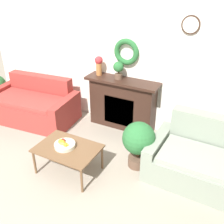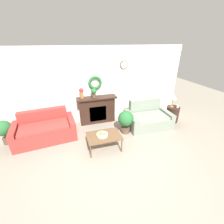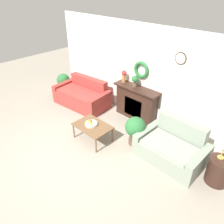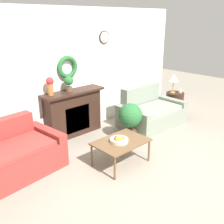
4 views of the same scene
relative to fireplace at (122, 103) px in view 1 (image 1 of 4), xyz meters
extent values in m
plane|color=gray|center=(0.03, -2.53, -0.51)|extent=(16.00, 16.00, 0.00)
cube|color=white|center=(0.03, 0.21, 0.84)|extent=(6.80, 0.06, 2.70)
cylinder|color=#382319|center=(1.07, 0.16, 1.54)|extent=(0.29, 0.02, 0.29)
cylinder|color=white|center=(1.07, 0.15, 1.54)|extent=(0.25, 0.01, 0.25)
torus|color=#286633|center=(0.00, 0.12, 0.99)|extent=(0.48, 0.10, 0.48)
cube|color=#331E16|center=(0.00, 0.01, -0.03)|extent=(1.28, 0.34, 0.96)
cube|color=black|center=(0.00, -0.15, -0.10)|extent=(0.62, 0.02, 0.57)
cube|color=orange|center=(0.00, -0.16, -0.17)|extent=(0.49, 0.01, 0.32)
cube|color=#331E16|center=(0.00, -0.03, 0.47)|extent=(1.42, 0.41, 0.05)
cube|color=#9E332D|center=(-1.77, -0.73, -0.28)|extent=(1.52, 0.89, 0.46)
cube|color=#9E332D|center=(-1.82, -0.25, -0.08)|extent=(1.47, 0.35, 0.86)
cube|color=#9E332D|center=(-2.59, -0.70, -0.21)|extent=(0.26, 0.97, 0.60)
cube|color=#9E332D|center=(-0.98, -0.54, -0.21)|extent=(0.26, 0.97, 0.60)
cube|color=#AD3832|center=(-1.77, -0.73, -0.01)|extent=(1.46, 0.82, 0.08)
cube|color=gray|center=(1.69, -0.96, -0.31)|extent=(1.20, 0.80, 0.40)
cube|color=gray|center=(1.71, -0.46, -0.06)|extent=(1.18, 0.25, 0.91)
cube|color=gray|center=(1.02, -0.83, -0.24)|extent=(0.20, 0.99, 0.54)
cube|color=gray|center=(1.69, -0.96, -0.07)|extent=(1.15, 0.74, 0.08)
cube|color=brown|center=(-0.14, -1.61, -0.08)|extent=(0.94, 0.66, 0.03)
cylinder|color=brown|center=(-0.57, -1.90, -0.30)|extent=(0.04, 0.04, 0.42)
cylinder|color=brown|center=(0.29, -1.90, -0.30)|extent=(0.04, 0.04, 0.42)
cylinder|color=brown|center=(-0.57, -1.32, -0.30)|extent=(0.04, 0.04, 0.42)
cylinder|color=brown|center=(0.29, -1.32, -0.30)|extent=(0.04, 0.04, 0.42)
cylinder|color=beige|center=(-0.19, -1.61, -0.04)|extent=(0.32, 0.32, 0.06)
sphere|color=#B2231E|center=(-0.24, -1.59, 0.01)|extent=(0.07, 0.07, 0.07)
sphere|color=orange|center=(-0.21, -1.62, 0.01)|extent=(0.07, 0.07, 0.07)
sphere|color=orange|center=(-0.25, -1.62, 0.01)|extent=(0.08, 0.08, 0.08)
sphere|color=orange|center=(-0.14, -1.65, 0.01)|extent=(0.07, 0.07, 0.07)
ellipsoid|color=yellow|center=(-0.17, -1.65, 0.02)|extent=(0.17, 0.07, 0.04)
cylinder|color=#AD6B38|center=(-0.51, 0.01, 0.62)|extent=(0.11, 0.11, 0.23)
sphere|color=#B72D33|center=(-0.51, 0.01, 0.79)|extent=(0.15, 0.15, 0.15)
cylinder|color=brown|center=(-0.09, -0.01, 0.55)|extent=(0.14, 0.14, 0.10)
cylinder|color=#4C3823|center=(-0.09, -0.01, 0.62)|extent=(0.02, 0.02, 0.05)
sphere|color=#286633|center=(-0.09, -0.01, 0.73)|extent=(0.19, 0.19, 0.19)
cylinder|color=brown|center=(-2.90, -0.53, -0.41)|extent=(0.23, 0.23, 0.20)
cylinder|color=brown|center=(0.76, -1.00, -0.43)|extent=(0.30, 0.30, 0.16)
cylinder|color=#4C3823|center=(0.76, -1.00, -0.27)|extent=(0.05, 0.05, 0.14)
sphere|color=#286633|center=(0.76, -1.00, 0.02)|extent=(0.51, 0.51, 0.51)
camera|label=1|loc=(1.94, -4.15, 2.28)|focal=42.00mm
camera|label=2|loc=(-0.93, -5.01, 2.33)|focal=24.00mm
camera|label=3|loc=(3.36, -4.56, 3.15)|focal=35.00mm
camera|label=4|loc=(-3.09, -4.50, 1.97)|focal=42.00mm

